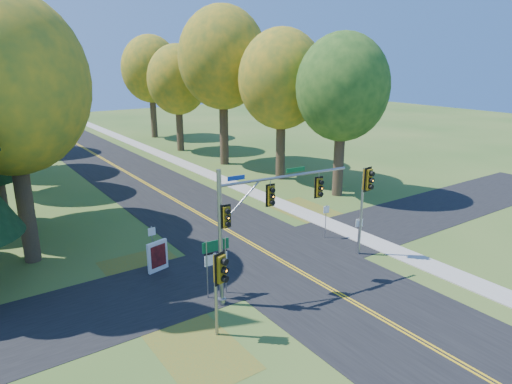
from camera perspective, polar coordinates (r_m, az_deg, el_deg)
ground at (r=24.55m, az=5.14°, el=-9.70°), size 160.00×160.00×0.00m
road_main at (r=24.54m, az=5.14°, el=-9.68°), size 8.00×160.00×0.02m
road_cross at (r=25.95m, az=2.28°, el=-8.11°), size 60.00×6.00×0.02m
centerline_left at (r=24.48m, az=4.96°, el=-9.71°), size 0.10×160.00×0.01m
centerline_right at (r=24.59m, az=5.32°, el=-9.58°), size 0.10×160.00×0.01m
sidewalk_east at (r=28.60m, az=14.78°, el=-6.21°), size 1.60×160.00×0.06m
leaf_patch_w_near at (r=24.66m, az=-12.97°, el=-9.93°), size 4.00×6.00×0.00m
leaf_patch_e at (r=32.87m, az=7.54°, el=-2.82°), size 3.50×8.00×0.00m
leaf_patch_w_far at (r=18.77m, az=-7.32°, el=-18.82°), size 3.00×5.00×0.00m
tree_w_a at (r=26.34m, az=-28.54°, el=11.68°), size 8.00×8.00×14.15m
tree_e_a at (r=36.42m, az=10.75°, el=12.66°), size 7.20×7.20×12.73m
tree_e_b at (r=41.08m, az=3.22°, el=13.84°), size 7.60×7.60×13.33m
tree_w_c at (r=41.58m, az=-28.76°, el=10.59°), size 6.80×6.80×11.91m
tree_e_c at (r=47.11m, az=-4.18°, el=16.31°), size 8.80×8.80×15.79m
tree_e_d at (r=54.99m, az=-9.76°, el=13.63°), size 7.00×7.00×12.32m
tree_e_e at (r=65.23m, az=-13.00°, el=14.71°), size 7.80×7.80×13.74m
traffic_mast at (r=20.46m, az=-0.12°, el=-2.78°), size 6.93×1.02×6.31m
east_signal_pole at (r=25.51m, az=13.62°, el=0.33°), size 0.60×0.69×5.15m
ped_signal_pole at (r=17.95m, az=-4.56°, el=-10.32°), size 0.56×0.67×3.67m
route_sign_cluster at (r=21.29m, az=-5.03°, el=-7.97°), size 1.33×0.16×2.86m
info_kiosk at (r=24.57m, az=-12.21°, el=-7.87°), size 1.20×0.45×1.66m
reg_sign_e_north at (r=28.36m, az=8.74°, el=-2.91°), size 0.41×0.09×2.15m
reg_sign_e_south at (r=26.44m, az=12.72°, el=-4.56°), size 0.39×0.20×2.17m
reg_sign_w at (r=25.16m, az=-12.85°, el=-5.67°), size 0.42×0.06×2.18m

